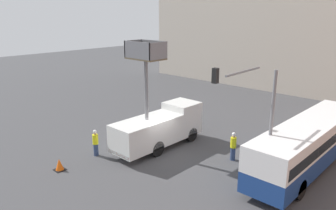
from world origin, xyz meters
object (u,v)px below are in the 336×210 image
(city_bus, at_px, (309,141))
(road_worker_directing, at_px, (233,146))
(utility_truck, at_px, (160,125))
(traffic_cone_near_truck, at_px, (59,165))
(traffic_light_pole, at_px, (251,105))
(road_worker_near_truck, at_px, (96,143))

(city_bus, relative_size, road_worker_directing, 6.27)
(utility_truck, distance_m, traffic_cone_near_truck, 7.16)
(traffic_cone_near_truck, bearing_deg, traffic_light_pole, 38.19)
(road_worker_directing, bearing_deg, city_bus, 177.45)
(utility_truck, relative_size, traffic_cone_near_truck, 10.34)
(road_worker_near_truck, bearing_deg, traffic_light_pole, -62.95)
(traffic_light_pole, xyz_separation_m, road_worker_directing, (-1.87, 1.55, -3.44))
(utility_truck, relative_size, road_worker_near_truck, 4.15)
(road_worker_directing, bearing_deg, traffic_cone_near_truck, 20.16)
(city_bus, height_order, traffic_light_pole, traffic_light_pole)
(utility_truck, xyz_separation_m, traffic_light_pole, (6.85, 0.17, 2.77))
(city_bus, bearing_deg, utility_truck, 112.38)
(traffic_light_pole, bearing_deg, city_bus, 60.18)
(city_bus, xyz_separation_m, road_worker_directing, (-3.97, -2.11, -0.82))
(traffic_light_pole, height_order, road_worker_directing, traffic_light_pole)
(city_bus, xyz_separation_m, traffic_cone_near_truck, (-10.91, -10.59, -1.44))
(road_worker_near_truck, distance_m, road_worker_directing, 9.11)
(utility_truck, height_order, road_worker_near_truck, utility_truck)
(traffic_cone_near_truck, bearing_deg, city_bus, 44.14)
(city_bus, bearing_deg, road_worker_directing, 117.22)
(utility_truck, bearing_deg, road_worker_directing, 19.02)
(utility_truck, height_order, road_worker_directing, utility_truck)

